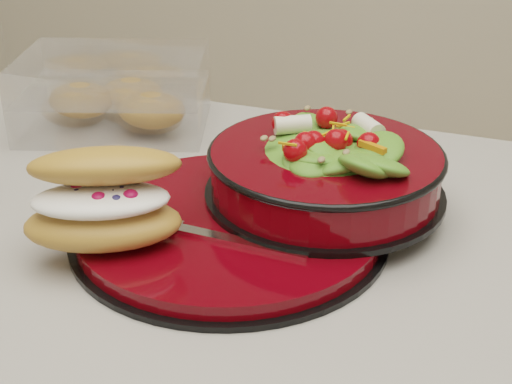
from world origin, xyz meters
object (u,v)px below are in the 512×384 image
(pastry_box, at_px, (116,93))
(fork, at_px, (215,236))
(croissant, at_px, (105,199))
(salad_bowl, at_px, (326,162))
(dinner_plate, at_px, (230,225))

(pastry_box, bearing_deg, fork, -64.50)
(pastry_box, bearing_deg, croissant, -79.92)
(croissant, bearing_deg, salad_bowl, 18.76)
(fork, relative_size, pastry_box, 0.61)
(salad_bowl, xyz_separation_m, croissant, (-0.16, -0.15, 0.00))
(fork, bearing_deg, pastry_box, 46.82)
(fork, bearing_deg, salad_bowl, -28.41)
(salad_bowl, bearing_deg, pastry_box, 157.07)
(dinner_plate, distance_m, pastry_box, 0.33)
(salad_bowl, distance_m, fork, 0.14)
(dinner_plate, xyz_separation_m, salad_bowl, (0.07, 0.08, 0.05))
(croissant, xyz_separation_m, pastry_box, (-0.16, 0.29, -0.02))
(salad_bowl, height_order, fork, salad_bowl)
(salad_bowl, relative_size, fork, 1.44)
(salad_bowl, height_order, pastry_box, salad_bowl)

